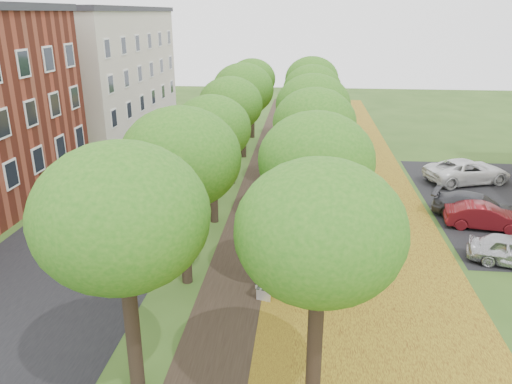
% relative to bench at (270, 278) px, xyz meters
% --- Properties ---
extents(street_asphalt, '(8.00, 70.00, 0.01)m').
position_rel_bench_xyz_m(street_asphalt, '(-8.55, 9.22, -0.47)').
color(street_asphalt, black).
rests_on(street_asphalt, ground).
extents(footpath, '(3.20, 70.00, 0.01)m').
position_rel_bench_xyz_m(footpath, '(-1.05, 9.22, -0.47)').
color(footpath, black).
rests_on(footpath, ground).
extents(leaf_verge, '(7.50, 70.00, 0.01)m').
position_rel_bench_xyz_m(leaf_verge, '(3.95, 9.22, -0.47)').
color(leaf_verge, '#AF9820').
rests_on(leaf_verge, ground).
extents(parking_lot, '(9.00, 16.00, 0.01)m').
position_rel_bench_xyz_m(parking_lot, '(12.45, 10.22, -0.47)').
color(parking_lot, black).
rests_on(parking_lot, ground).
extents(tree_row_west, '(4.07, 34.07, 6.72)m').
position_rel_bench_xyz_m(tree_row_west, '(-3.25, 9.22, 4.49)').
color(tree_row_west, black).
rests_on(tree_row_west, ground).
extents(tree_row_east, '(4.07, 34.07, 6.72)m').
position_rel_bench_xyz_m(tree_row_east, '(1.55, 9.22, 4.49)').
color(tree_row_east, black).
rests_on(tree_row_east, ground).
extents(building_cream, '(10.30, 20.30, 10.40)m').
position_rel_bench_xyz_m(building_cream, '(-18.05, 27.22, 4.74)').
color(building_cream, beige).
rests_on(building_cream, ground).
extents(bench, '(1.06, 1.99, 0.90)m').
position_rel_bench_xyz_m(bench, '(0.00, 0.00, 0.00)').
color(bench, '#263027').
rests_on(bench, ground).
extents(car_red, '(3.86, 1.84, 1.22)m').
position_rel_bench_xyz_m(car_red, '(9.95, 6.69, 0.14)').
color(car_red, maroon).
rests_on(car_red, ground).
extents(car_grey, '(4.73, 3.44, 1.27)m').
position_rel_bench_xyz_m(car_grey, '(9.95, 7.89, 0.17)').
color(car_grey, '#35353A').
rests_on(car_grey, ground).
extents(car_white, '(5.68, 3.94, 1.44)m').
position_rel_bench_xyz_m(car_white, '(11.17, 13.81, 0.25)').
color(car_white, silver).
rests_on(car_white, ground).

